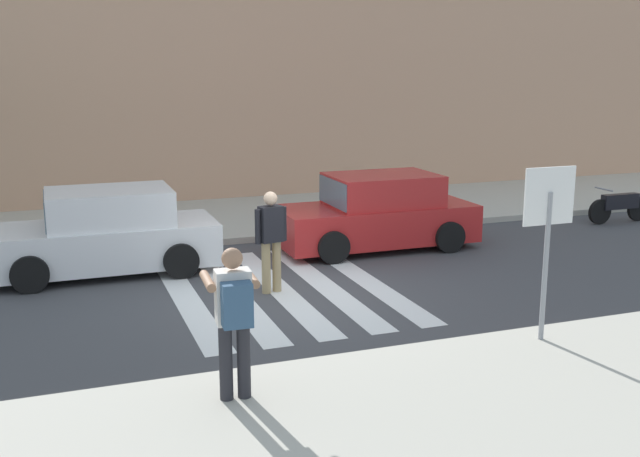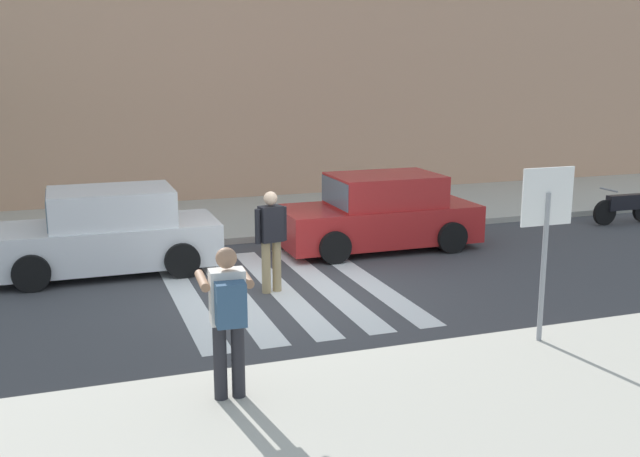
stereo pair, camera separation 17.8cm
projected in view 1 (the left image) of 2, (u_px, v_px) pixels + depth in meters
name	position (u px, v px, depth m)	size (l,w,h in m)	color
ground_plane	(283.00, 292.00, 12.65)	(120.00, 120.00, 0.00)	#424244
sidewalk_far	(209.00, 220.00, 18.14)	(60.00, 4.80, 0.14)	#B2AD9E
building_facade_far	(173.00, 73.00, 21.43)	(56.00, 4.00, 7.01)	tan
crosswalk_stripe_0	(186.00, 298.00, 12.30)	(0.44, 5.20, 0.01)	silver
crosswalk_stripe_1	(234.00, 293.00, 12.57)	(0.44, 5.20, 0.01)	silver
crosswalk_stripe_2	(279.00, 289.00, 12.84)	(0.44, 5.20, 0.01)	silver
crosswalk_stripe_3	(323.00, 284.00, 13.11)	(0.44, 5.20, 0.01)	silver
crosswalk_stripe_4	(365.00, 280.00, 13.37)	(0.44, 5.20, 0.01)	silver
stop_sign	(548.00, 216.00, 9.77)	(0.76, 0.08, 2.34)	gray
photographer_with_backpack	(234.00, 311.00, 8.10)	(0.61, 0.87, 1.72)	#232328
pedestrian_crossing	(271.00, 236.00, 12.45)	(0.57, 0.31, 1.72)	tan
parked_car_white	(105.00, 234.00, 13.70)	(4.10, 1.92, 1.55)	white
parked_car_red	(377.00, 214.00, 15.54)	(4.10, 1.92, 1.55)	red
motorcycle	(620.00, 206.00, 18.09)	(1.76, 0.60, 0.87)	black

